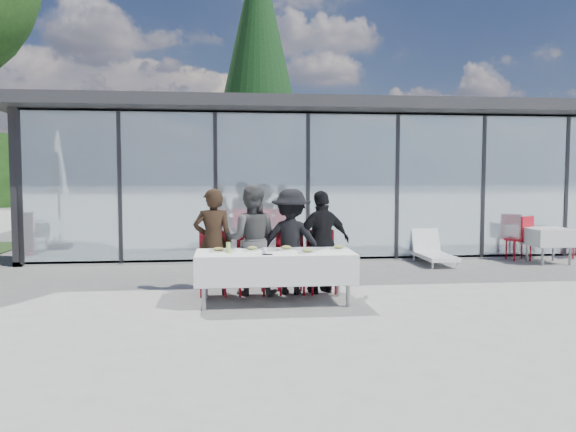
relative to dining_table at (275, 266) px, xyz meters
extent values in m
plane|color=gray|center=(0.01, -0.20, -0.54)|extent=(90.00, 90.00, 0.00)
cube|color=gray|center=(2.01, 7.80, -0.49)|extent=(14.00, 8.00, 0.10)
cube|color=black|center=(2.01, 11.70, 1.06)|extent=(14.00, 0.20, 3.20)
cube|color=black|center=(-4.89, 7.80, 1.06)|extent=(0.20, 8.00, 3.20)
cube|color=black|center=(8.91, 7.80, 1.06)|extent=(0.20, 8.00, 3.20)
cube|color=silver|center=(2.01, 3.83, 1.06)|extent=(13.60, 0.06, 3.10)
cube|color=#2D2D30|center=(2.01, 7.40, 2.78)|extent=(14.80, 8.80, 0.24)
cube|color=#262628|center=(-4.79, 3.83, 1.06)|extent=(0.08, 0.10, 3.10)
cube|color=#262628|center=(-2.85, 3.83, 1.06)|extent=(0.08, 0.10, 3.10)
cube|color=#262628|center=(-0.91, 3.83, 1.06)|extent=(0.08, 0.10, 3.10)
cube|color=#262628|center=(1.04, 3.83, 1.06)|extent=(0.08, 0.10, 3.10)
cube|color=#262628|center=(2.98, 3.83, 1.06)|extent=(0.08, 0.10, 3.10)
cube|color=#262628|center=(4.92, 3.83, 1.06)|extent=(0.08, 0.10, 3.10)
cube|color=#262628|center=(6.86, 3.83, 1.06)|extent=(0.08, 0.10, 3.10)
cube|color=#AC0B18|center=(-0.49, 6.30, -0.09)|extent=(0.45, 0.45, 0.90)
cube|color=#AC0B18|center=(1.01, 6.80, -0.09)|extent=(0.45, 0.45, 0.90)
cube|color=#AC0B18|center=(3.51, 6.30, -0.09)|extent=(0.45, 0.45, 0.90)
cube|color=#AC0B18|center=(5.51, 7.00, -0.09)|extent=(0.45, 0.45, 0.90)
cube|color=#193B12|center=(-13.99, 27.80, 1.66)|extent=(6.50, 2.00, 4.40)
cube|color=#193B12|center=(-5.99, 27.80, 1.66)|extent=(6.50, 2.00, 4.40)
cube|color=#193B12|center=(2.01, 27.80, 1.66)|extent=(6.50, 2.00, 4.40)
cube|color=#193B12|center=(10.01, 27.80, 1.66)|extent=(6.50, 2.00, 4.40)
cube|color=#193B12|center=(18.01, 27.80, 1.66)|extent=(6.50, 2.00, 4.40)
cube|color=silver|center=(0.00, 0.00, 0.00)|extent=(2.26, 0.96, 0.42)
cylinder|color=gray|center=(-1.00, -0.35, -0.18)|extent=(0.06, 0.06, 0.71)
cylinder|color=gray|center=(1.00, -0.35, -0.18)|extent=(0.06, 0.06, 0.71)
cylinder|color=gray|center=(-1.00, 0.35, -0.18)|extent=(0.06, 0.06, 0.71)
cylinder|color=gray|center=(1.00, 0.35, -0.18)|extent=(0.06, 0.06, 0.71)
imported|color=black|center=(-0.89, 0.66, 0.29)|extent=(0.63, 0.63, 1.65)
cube|color=#AC0B18|center=(-0.89, 0.66, -0.09)|extent=(0.44, 0.44, 0.05)
cube|color=#AC0B18|center=(-0.89, 0.86, 0.16)|extent=(0.44, 0.04, 0.55)
cylinder|color=#AC0B18|center=(-1.07, 0.48, -0.32)|extent=(0.04, 0.04, 0.43)
cylinder|color=#AC0B18|center=(-0.71, 0.48, -0.32)|extent=(0.04, 0.04, 0.43)
cylinder|color=#AC0B18|center=(-1.07, 0.84, -0.32)|extent=(0.04, 0.04, 0.43)
cylinder|color=#AC0B18|center=(-0.71, 0.84, -0.32)|extent=(0.04, 0.04, 0.43)
imported|color=#494949|center=(-0.31, 0.66, 0.31)|extent=(0.94, 0.94, 1.70)
cube|color=#AC0B18|center=(-0.31, 0.66, -0.09)|extent=(0.44, 0.44, 0.05)
cube|color=#AC0B18|center=(-0.31, 0.86, 0.16)|extent=(0.44, 0.04, 0.55)
cylinder|color=#AC0B18|center=(-0.49, 0.48, -0.32)|extent=(0.04, 0.04, 0.43)
cylinder|color=#AC0B18|center=(-0.13, 0.48, -0.32)|extent=(0.04, 0.04, 0.43)
cylinder|color=#AC0B18|center=(-0.49, 0.84, -0.32)|extent=(0.04, 0.04, 0.43)
cylinder|color=#AC0B18|center=(-0.13, 0.84, -0.32)|extent=(0.04, 0.04, 0.43)
imported|color=black|center=(0.31, 0.66, 0.28)|extent=(1.27, 1.27, 1.63)
cube|color=#AC0B18|center=(0.31, 0.66, -0.09)|extent=(0.44, 0.44, 0.05)
cube|color=#AC0B18|center=(0.31, 0.86, 0.16)|extent=(0.44, 0.04, 0.55)
cylinder|color=#AC0B18|center=(0.13, 0.48, -0.32)|extent=(0.04, 0.04, 0.43)
cylinder|color=#AC0B18|center=(0.49, 0.48, -0.32)|extent=(0.04, 0.04, 0.43)
cylinder|color=#AC0B18|center=(0.13, 0.84, -0.32)|extent=(0.04, 0.04, 0.43)
cylinder|color=#AC0B18|center=(0.49, 0.84, -0.32)|extent=(0.04, 0.04, 0.43)
imported|color=black|center=(0.81, 0.66, 0.27)|extent=(1.19, 1.19, 1.61)
cube|color=#AC0B18|center=(0.81, 0.66, -0.09)|extent=(0.44, 0.44, 0.05)
cube|color=#AC0B18|center=(0.81, 0.86, 0.16)|extent=(0.44, 0.04, 0.55)
cylinder|color=#AC0B18|center=(0.63, 0.48, -0.32)|extent=(0.04, 0.04, 0.43)
cylinder|color=#AC0B18|center=(0.99, 0.48, -0.32)|extent=(0.04, 0.04, 0.43)
cylinder|color=#AC0B18|center=(0.63, 0.84, -0.32)|extent=(0.04, 0.04, 0.43)
cylinder|color=#AC0B18|center=(0.99, 0.84, -0.32)|extent=(0.04, 0.04, 0.43)
cylinder|color=white|center=(-0.80, 0.07, 0.22)|extent=(0.28, 0.28, 0.01)
ellipsoid|color=#A87E43|center=(-0.80, 0.07, 0.25)|extent=(0.15, 0.15, 0.05)
cylinder|color=white|center=(-0.32, 0.14, 0.22)|extent=(0.28, 0.28, 0.01)
ellipsoid|color=#4B712A|center=(-0.32, 0.14, 0.25)|extent=(0.15, 0.15, 0.05)
cylinder|color=white|center=(0.18, 0.16, 0.22)|extent=(0.28, 0.28, 0.01)
ellipsoid|color=#A87E43|center=(0.18, 0.16, 0.25)|extent=(0.15, 0.15, 0.05)
cylinder|color=white|center=(0.96, 0.15, 0.22)|extent=(0.28, 0.28, 0.01)
ellipsoid|color=#4B712A|center=(0.96, 0.15, 0.25)|extent=(0.15, 0.15, 0.05)
cylinder|color=white|center=(0.45, -0.20, 0.22)|extent=(0.28, 0.28, 0.01)
ellipsoid|color=#4B712A|center=(0.45, -0.20, 0.25)|extent=(0.15, 0.15, 0.05)
cylinder|color=#97C652|center=(-0.67, -0.04, 0.29)|extent=(0.06, 0.06, 0.15)
cylinder|color=silver|center=(-0.17, -0.28, 0.26)|extent=(0.07, 0.07, 0.10)
cube|color=black|center=(-0.13, -0.33, 0.22)|extent=(0.14, 0.03, 0.01)
cube|color=silver|center=(6.07, 3.13, 0.02)|extent=(0.86, 0.86, 0.36)
cylinder|color=gray|center=(5.77, 2.83, -0.18)|extent=(0.05, 0.05, 0.72)
cylinder|color=gray|center=(6.37, 2.83, -0.18)|extent=(0.05, 0.05, 0.72)
cylinder|color=gray|center=(5.77, 3.43, -0.18)|extent=(0.05, 0.05, 0.72)
cylinder|color=gray|center=(6.37, 3.43, -0.18)|extent=(0.05, 0.05, 0.72)
cube|color=#AC0B18|center=(7.11, 3.75, -0.09)|extent=(0.57, 0.57, 0.05)
cube|color=#AC0B18|center=(7.04, 3.94, 0.16)|extent=(0.42, 0.20, 0.55)
cylinder|color=#AC0B18|center=(6.93, 3.57, -0.32)|extent=(0.04, 0.04, 0.43)
cylinder|color=#AC0B18|center=(6.93, 3.93, -0.32)|extent=(0.04, 0.04, 0.43)
cube|color=#AC0B18|center=(5.68, 3.62, -0.09)|extent=(0.60, 0.60, 0.05)
cube|color=#AC0B18|center=(5.78, 3.45, 0.16)|extent=(0.40, 0.25, 0.55)
cylinder|color=#AC0B18|center=(5.50, 3.44, -0.32)|extent=(0.04, 0.04, 0.43)
cylinder|color=#AC0B18|center=(5.86, 3.44, -0.32)|extent=(0.04, 0.04, 0.43)
cylinder|color=#AC0B18|center=(5.50, 3.80, -0.32)|extent=(0.04, 0.04, 0.43)
cylinder|color=#AC0B18|center=(5.86, 3.80, -0.32)|extent=(0.04, 0.04, 0.43)
cube|color=white|center=(3.61, 3.20, -0.36)|extent=(0.60, 1.30, 0.08)
cube|color=white|center=(3.61, 3.75, -0.09)|extent=(0.60, 0.26, 0.54)
cylinder|color=white|center=(3.36, 2.65, -0.47)|extent=(0.04, 0.04, 0.14)
cylinder|color=white|center=(3.86, 2.65, -0.47)|extent=(0.04, 0.04, 0.14)
cylinder|color=white|center=(3.36, 3.75, -0.47)|extent=(0.04, 0.04, 0.14)
cylinder|color=white|center=(3.86, 3.75, -0.47)|extent=(0.04, 0.04, 0.14)
cylinder|color=#382316|center=(0.51, 12.80, 0.46)|extent=(0.44, 0.44, 2.00)
cone|color=black|center=(0.51, 12.80, 5.46)|extent=(4.00, 4.00, 9.00)
camera|label=1|loc=(-0.69, -7.97, 1.28)|focal=35.00mm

